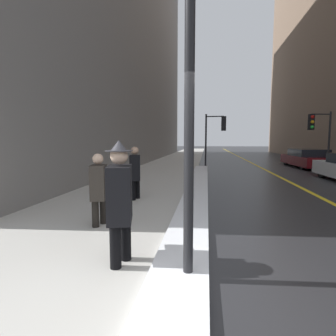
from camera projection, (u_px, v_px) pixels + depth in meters
name	position (u px, v px, depth m)	size (l,w,h in m)	color
ground_plane	(149.00, 315.00, 2.59)	(160.00, 160.00, 0.00)	#232326
sidewalk_slab	(169.00, 166.00, 17.64)	(4.00, 80.00, 0.01)	#B2AFA8
road_centre_stripe	(261.00, 168.00, 16.76)	(0.16, 80.00, 0.00)	gold
snow_bank_curb	(197.00, 189.00, 9.04)	(0.74, 15.98, 0.11)	white
building_facade_left	(118.00, 5.00, 21.94)	(6.00, 36.00, 26.07)	slate
lamp_post	(190.00, 35.00, 2.95)	(0.28, 0.28, 4.87)	black
traffic_light_near	(217.00, 129.00, 16.60)	(1.31, 0.32, 3.40)	black
traffic_light_far	(318.00, 128.00, 14.94)	(1.30, 0.46, 3.38)	black
pedestrian_with_shoulder_bag	(120.00, 198.00, 3.58)	(0.43, 0.77, 1.73)	black
pedestrian_trailing	(99.00, 186.00, 5.25)	(0.38, 0.53, 1.47)	black
pedestrian_in_glasses	(135.00, 171.00, 7.60)	(0.41, 0.56, 1.55)	black
parked_car_maroon	(307.00, 158.00, 16.96)	(1.98, 4.94, 1.19)	#600F14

